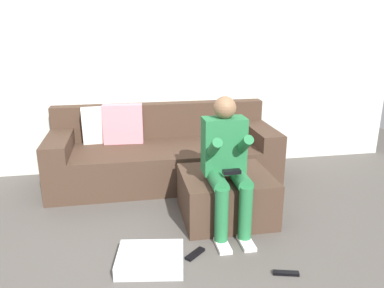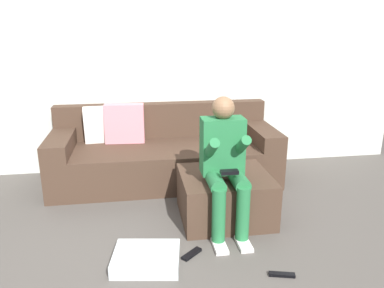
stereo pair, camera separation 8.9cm
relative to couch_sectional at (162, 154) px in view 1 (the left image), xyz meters
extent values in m
cube|color=silver|center=(-0.07, 0.45, 1.05)|extent=(6.06, 0.10, 2.69)
cube|color=#473326|center=(0.02, -0.06, -0.09)|extent=(2.42, 0.91, 0.41)
cube|color=#473326|center=(0.02, 0.32, 0.32)|extent=(2.42, 0.16, 0.40)
cube|color=#473326|center=(-1.07, -0.06, 0.20)|extent=(0.25, 0.91, 0.17)
cube|color=#473326|center=(1.11, -0.06, 0.20)|extent=(0.25, 0.91, 0.17)
cube|color=white|center=(-0.64, 0.17, 0.32)|extent=(0.41, 0.19, 0.41)
cube|color=pink|center=(-0.41, 0.15, 0.33)|extent=(0.44, 0.19, 0.43)
cube|color=#473326|center=(0.47, -0.97, -0.09)|extent=(0.78, 0.71, 0.41)
cube|color=#26723F|center=(0.41, -1.06, 0.41)|extent=(0.35, 0.19, 0.47)
sphere|color=#8C6647|center=(0.41, -1.06, 0.73)|extent=(0.19, 0.19, 0.19)
cylinder|color=#26723F|center=(0.32, -1.23, 0.18)|extent=(0.13, 0.34, 0.13)
cylinder|color=#26723F|center=(0.32, -1.40, -0.04)|extent=(0.11, 0.11, 0.44)
cube|color=white|center=(0.32, -1.46, -0.28)|extent=(0.10, 0.22, 0.03)
cylinder|color=#26723F|center=(0.29, -1.19, 0.42)|extent=(0.08, 0.35, 0.28)
cylinder|color=#26723F|center=(0.51, -1.23, 0.18)|extent=(0.13, 0.34, 0.13)
cylinder|color=#26723F|center=(0.51, -1.40, -0.04)|extent=(0.11, 0.11, 0.44)
cube|color=white|center=(0.51, -1.46, -0.28)|extent=(0.10, 0.22, 0.03)
cylinder|color=#26723F|center=(0.54, -1.18, 0.44)|extent=(0.08, 0.32, 0.26)
cube|color=black|center=(0.41, -1.32, 0.28)|extent=(0.14, 0.06, 0.03)
cube|color=silver|center=(-0.26, -1.59, -0.24)|extent=(0.52, 0.44, 0.10)
cube|color=black|center=(0.66, -1.87, -0.28)|extent=(0.18, 0.09, 0.02)
cube|color=black|center=(0.09, -1.53, -0.28)|extent=(0.17, 0.16, 0.02)
camera|label=1|loc=(-0.38, -3.94, 1.36)|focal=35.21mm
camera|label=2|loc=(-0.29, -3.96, 1.36)|focal=35.21mm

